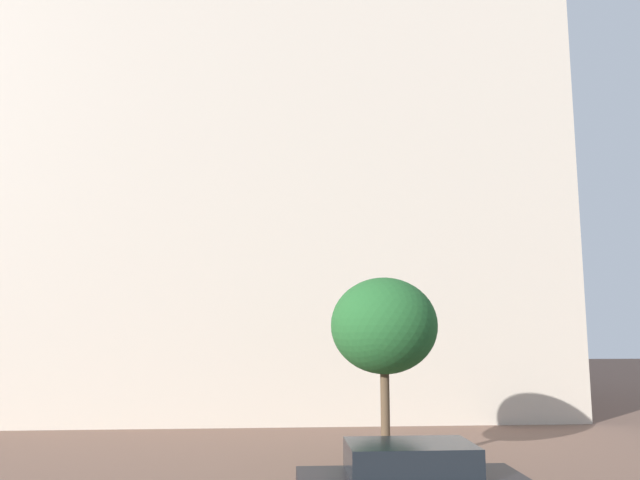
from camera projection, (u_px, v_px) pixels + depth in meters
landmark_building at (241, 186)px, 31.63m from camera, size 29.03×16.06×37.96m
tree_curb_far at (384, 326)px, 16.50m from camera, size 2.89×2.89×5.05m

